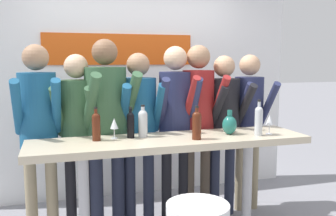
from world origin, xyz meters
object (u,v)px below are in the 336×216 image
object	(u,v)px
tasting_table	(171,155)
person_left	(78,122)
wine_bottle_0	(143,122)
person_far_left	(38,119)
person_right	(198,111)
wine_bottle_3	(131,124)
wine_glass_0	(269,121)
wine_glass_1	(114,124)
wine_bottle_4	(96,125)
person_center_right	(175,113)
wine_bottle_2	(197,124)
wine_bottle_1	(259,119)
person_center	(139,120)
person_far_right	(224,117)
person_center_left	(106,114)
decorative_vase	(229,125)
person_rightmost	(249,114)

from	to	relation	value
tasting_table	person_left	world-z (taller)	person_left
wine_bottle_0	person_far_left	bearing A→B (deg)	154.96
person_right	wine_bottle_3	distance (m)	0.85
wine_glass_0	wine_glass_1	size ratio (longest dim) A/B	1.00
wine_glass_1	tasting_table	bearing A→B (deg)	-14.46
wine_bottle_4	wine_glass_1	xyz separation A→B (m)	(0.15, 0.04, -0.00)
wine_glass_1	person_center_right	bearing A→B (deg)	28.95
person_left	wine_bottle_2	size ratio (longest dim) A/B	5.97
tasting_table	wine_bottle_1	distance (m)	0.84
person_center	person_center_right	bearing A→B (deg)	-6.96
wine_glass_0	person_far_right	bearing A→B (deg)	105.21
person_center_left	person_far_right	world-z (taller)	person_center_left
tasting_table	wine_glass_0	size ratio (longest dim) A/B	13.57
wine_bottle_3	decorative_vase	xyz separation A→B (m)	(0.88, -0.11, -0.03)
wine_bottle_2	wine_bottle_3	world-z (taller)	wine_bottle_2
wine_bottle_1	wine_bottle_2	size ratio (longest dim) A/B	1.12
person_left	person_rightmost	world-z (taller)	person_rightmost
person_right	person_center_right	bearing A→B (deg)	177.70
person_far_left	person_center_right	bearing A→B (deg)	-2.18
wine_glass_0	wine_glass_1	xyz separation A→B (m)	(-1.36, 0.22, 0.00)
person_left	wine_glass_1	size ratio (longest dim) A/B	9.63
person_center_right	wine_bottle_4	distance (m)	0.92
person_rightmost	wine_glass_1	bearing A→B (deg)	-162.23
person_center_left	wine_bottle_2	xyz separation A→B (m)	(0.68, -0.60, -0.02)
person_left	person_far_right	xyz separation A→B (m)	(1.48, -0.05, -0.01)
tasting_table	person_rightmost	xyz separation A→B (m)	(1.06, 0.57, 0.24)
person_left	person_right	world-z (taller)	person_right
person_center_right	wine_glass_0	bearing A→B (deg)	-33.86
person_center_left	wine_bottle_3	size ratio (longest dim) A/B	6.88
person_center	wine_bottle_3	bearing A→B (deg)	-110.40
person_rightmost	wine_bottle_1	xyz separation A→B (m)	(-0.29, -0.69, 0.06)
wine_bottle_0	person_far_right	bearing A→B (deg)	22.25
person_far_left	person_far_right	size ratio (longest dim) A/B	1.06
person_left	wine_bottle_1	size ratio (longest dim) A/B	5.33
person_right	person_far_right	size ratio (longest dim) A/B	1.06
tasting_table	person_far_right	xyz separation A→B (m)	(0.73, 0.50, 0.23)
person_far_right	wine_bottle_3	world-z (taller)	person_far_right
wine_bottle_4	wine_glass_1	bearing A→B (deg)	13.50
wine_bottle_4	wine_glass_1	world-z (taller)	wine_bottle_4
wine_bottle_1	wine_bottle_4	world-z (taller)	wine_bottle_1
wine_bottle_3	decorative_vase	distance (m)	0.89
person_left	wine_bottle_1	distance (m)	1.66
wine_glass_0	decorative_vase	bearing A→B (deg)	162.83
person_center	wine_glass_1	world-z (taller)	person_center
wine_bottle_2	wine_bottle_4	xyz separation A→B (m)	(-0.82, 0.19, -0.00)
person_center_left	wine_bottle_4	bearing A→B (deg)	-119.19
person_rightmost	wine_bottle_4	world-z (taller)	person_rightmost
person_far_left	wine_bottle_4	xyz separation A→B (m)	(0.47, -0.44, -0.01)
person_rightmost	person_center_left	bearing A→B (deg)	-175.61
person_far_left	wine_glass_1	distance (m)	0.74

